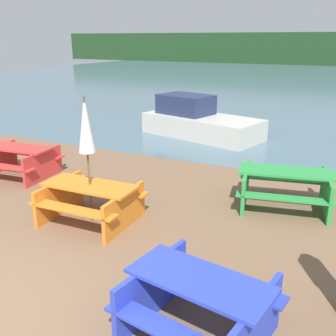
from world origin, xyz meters
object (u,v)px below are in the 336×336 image
object	(u,v)px
picnic_table_blue	(199,302)
picnic_table_orange	(91,198)
umbrella_white	(86,126)
boat	(198,121)
picnic_table_green	(285,185)
picnic_table_red	(19,158)

from	to	relation	value
picnic_table_blue	picnic_table_orange	world-z (taller)	picnic_table_blue
umbrella_white	boat	size ratio (longest dim) A/B	0.53
umbrella_white	boat	world-z (taller)	umbrella_white
picnic_table_orange	picnic_table_green	distance (m)	3.84
picnic_table_orange	picnic_table_blue	bearing A→B (deg)	-33.41
picnic_table_blue	picnic_table_orange	size ratio (longest dim) A/B	1.02
picnic_table_blue	boat	xyz separation A→B (m)	(-3.69, 9.16, 0.05)
picnic_table_orange	boat	bearing A→B (deg)	95.99
picnic_table_red	boat	xyz separation A→B (m)	(2.37, 5.94, 0.06)
picnic_table_green	boat	distance (m)	6.34
picnic_table_blue	picnic_table_green	bearing A→B (deg)	87.33
picnic_table_green	umbrella_white	distance (m)	4.07
picnic_table_orange	picnic_table_red	bearing A→B (deg)	157.72
picnic_table_green	boat	world-z (taller)	boat
picnic_table_green	boat	size ratio (longest dim) A/B	0.47
picnic_table_green	boat	xyz separation A→B (m)	(-3.89, 5.00, 0.04)
picnic_table_orange	umbrella_white	bearing A→B (deg)	-86.42
picnic_table_blue	picnic_table_red	world-z (taller)	picnic_table_blue
picnic_table_blue	boat	bearing A→B (deg)	111.96
umbrella_white	boat	bearing A→B (deg)	95.99
picnic_table_green	umbrella_white	bearing A→B (deg)	-144.65
picnic_table_red	umbrella_white	distance (m)	3.65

